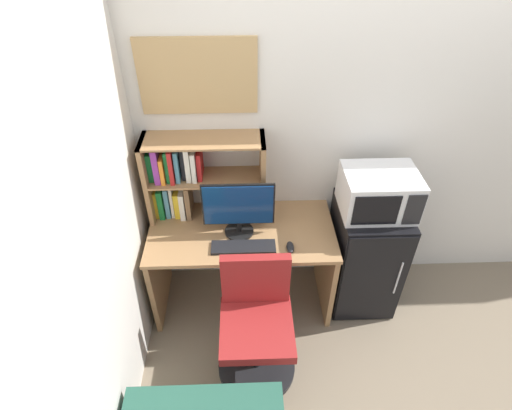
{
  "coord_description": "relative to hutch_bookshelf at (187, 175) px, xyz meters",
  "views": [
    {
      "loc": [
        -0.87,
        -2.47,
        2.68
      ],
      "look_at": [
        -0.8,
        -0.36,
        1.0
      ],
      "focal_mm": 28.77,
      "sensor_mm": 36.0,
      "label": 1
    }
  ],
  "objects": [
    {
      "name": "wall_corkboard",
      "position": [
        0.12,
        0.11,
        0.65
      ],
      "size": [
        0.73,
        0.02,
        0.47
      ],
      "primitive_type": "cube",
      "color": "tan"
    },
    {
      "name": "mini_fridge",
      "position": [
        1.29,
        -0.19,
        -0.63
      ],
      "size": [
        0.47,
        0.55,
        0.89
      ],
      "color": "black",
      "rests_on": "ground_plane"
    },
    {
      "name": "wall_back",
      "position": [
        1.66,
        0.14,
        0.22
      ],
      "size": [
        6.4,
        0.04,
        2.6
      ],
      "primitive_type": "cube",
      "color": "silver",
      "rests_on": "ground_plane"
    },
    {
      "name": "monitor",
      "position": [
        0.35,
        -0.22,
        -0.12
      ],
      "size": [
        0.48,
        0.2,
        0.41
      ],
      "color": "black",
      "rests_on": "desk"
    },
    {
      "name": "computer_mouse",
      "position": [
        0.69,
        -0.4,
        -0.32
      ],
      "size": [
        0.05,
        0.11,
        0.03
      ],
      "primitive_type": "ellipsoid",
      "color": "black",
      "rests_on": "desk"
    },
    {
      "name": "keyboard",
      "position": [
        0.38,
        -0.39,
        -0.32
      ],
      "size": [
        0.43,
        0.12,
        0.02
      ],
      "primitive_type": "cube",
      "color": "black",
      "rests_on": "desk"
    },
    {
      "name": "desk_chair",
      "position": [
        0.45,
        -0.76,
        -0.7
      ],
      "size": [
        0.53,
        0.53,
        0.88
      ],
      "color": "black",
      "rests_on": "ground_plane"
    },
    {
      "name": "desk",
      "position": [
        0.37,
        -0.21,
        -0.56
      ],
      "size": [
        1.31,
        0.65,
        0.75
      ],
      "color": "#997047",
      "rests_on": "ground_plane"
    },
    {
      "name": "hutch_bookshelf",
      "position": [
        0.0,
        0.0,
        0.0
      ],
      "size": [
        0.82,
        0.26,
        0.62
      ],
      "color": "#997047",
      "rests_on": "desk"
    },
    {
      "name": "microwave",
      "position": [
        1.29,
        -0.19,
        -0.04
      ],
      "size": [
        0.49,
        0.39,
        0.29
      ],
      "color": "silver",
      "rests_on": "mini_fridge"
    },
    {
      "name": "wall_left",
      "position": [
        -0.36,
        -1.48,
        0.22
      ],
      "size": [
        0.04,
        4.4,
        2.6
      ],
      "primitive_type": "cube",
      "color": "silver",
      "rests_on": "ground_plane"
    }
  ]
}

